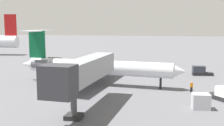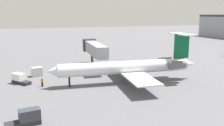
{
  "view_description": "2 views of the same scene",
  "coord_description": "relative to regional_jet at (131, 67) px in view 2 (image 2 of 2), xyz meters",
  "views": [
    {
      "loc": [
        -44.8,
        -12.86,
        10.25
      ],
      "look_at": [
        0.41,
        -3.69,
        3.82
      ],
      "focal_mm": 45.14,
      "sensor_mm": 36.0,
      "label": 1
    },
    {
      "loc": [
        41.1,
        -18.77,
        12.78
      ],
      "look_at": [
        0.03,
        -3.69,
        3.86
      ],
      "focal_mm": 38.21,
      "sensor_mm": 36.0,
      "label": 2
    }
  ],
  "objects": [
    {
      "name": "ground_plane",
      "position": [
        -0.81,
        0.12,
        -3.13
      ],
      "size": [
        400.0,
        400.0,
        0.1
      ],
      "primitive_type": "cube",
      "color": "#5B5B60"
    },
    {
      "name": "regional_jet",
      "position": [
        0.0,
        0.0,
        0.0
      ],
      "size": [
        19.92,
        29.32,
        9.12
      ],
      "color": "silver",
      "rests_on": "ground_plane"
    },
    {
      "name": "jet_bridge",
      "position": [
        -15.06,
        -3.0,
        1.65
      ],
      "size": [
        16.65,
        4.1,
        6.42
      ],
      "color": "gray",
      "rests_on": "ground_plane"
    },
    {
      "name": "ground_crew_marshaller",
      "position": [
        -2.83,
        -16.23,
        -2.22
      ],
      "size": [
        0.27,
        0.41,
        1.69
      ],
      "color": "black",
      "rests_on": "ground_plane"
    },
    {
      "name": "baggage_tug_lead",
      "position": [
        -6.49,
        -20.05,
        -2.24
      ],
      "size": [
        4.01,
        3.57,
        1.9
      ],
      "color": "#262628",
      "rests_on": "ground_plane"
    },
    {
      "name": "baggage_tug_trailing",
      "position": [
        12.38,
        -19.07,
        -2.24
      ],
      "size": [
        1.94,
        4.16,
        1.9
      ],
      "color": "#262628",
      "rests_on": "ground_plane"
    },
    {
      "name": "cargo_container_uld",
      "position": [
        -11.06,
        -16.72,
        -2.14
      ],
      "size": [
        1.85,
        2.25,
        1.88
      ],
      "color": "silver",
      "rests_on": "ground_plane"
    }
  ]
}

